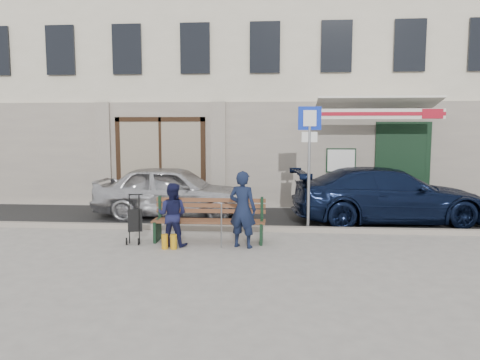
# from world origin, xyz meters

# --- Properties ---
(ground) EXTENTS (80.00, 80.00, 0.00)m
(ground) POSITION_xyz_m (0.00, 0.00, 0.00)
(ground) COLOR #9E9991
(ground) RESTS_ON ground
(asphalt_lane) EXTENTS (60.00, 3.20, 0.01)m
(asphalt_lane) POSITION_xyz_m (0.00, 3.10, 0.01)
(asphalt_lane) COLOR #282828
(asphalt_lane) RESTS_ON ground
(curb) EXTENTS (60.00, 0.18, 0.12)m
(curb) POSITION_xyz_m (0.00, 1.50, 0.06)
(curb) COLOR #9E9384
(curb) RESTS_ON ground
(building) EXTENTS (20.00, 8.27, 10.00)m
(building) POSITION_xyz_m (0.01, 8.45, 4.97)
(building) COLOR beige
(building) RESTS_ON ground
(car_silver) EXTENTS (4.25, 1.80, 1.43)m
(car_silver) POSITION_xyz_m (-2.41, 3.04, 0.72)
(car_silver) COLOR #B8B8BD
(car_silver) RESTS_ON ground
(car_navy) EXTENTS (5.08, 2.53, 1.42)m
(car_navy) POSITION_xyz_m (3.24, 2.81, 0.71)
(car_navy) COLOR black
(car_navy) RESTS_ON ground
(parking_sign) EXTENTS (0.54, 0.12, 2.91)m
(parking_sign) POSITION_xyz_m (1.14, 1.66, 1.98)
(parking_sign) COLOR gray
(parking_sign) RESTS_ON ground
(bench) EXTENTS (2.40, 1.17, 0.98)m
(bench) POSITION_xyz_m (-1.08, 0.40, 0.46)
(bench) COLOR brown
(bench) RESTS_ON ground
(man) EXTENTS (0.66, 0.53, 1.57)m
(man) POSITION_xyz_m (-0.29, -0.00, 0.78)
(man) COLOR #121A32
(man) RESTS_ON ground
(woman) EXTENTS (0.70, 0.58, 1.31)m
(woman) POSITION_xyz_m (-1.74, 0.01, 0.65)
(woman) COLOR #15173A
(woman) RESTS_ON ground
(stroller) EXTENTS (0.35, 0.46, 1.02)m
(stroller) POSITION_xyz_m (-2.59, 0.20, 0.45)
(stroller) COLOR black
(stroller) RESTS_ON ground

